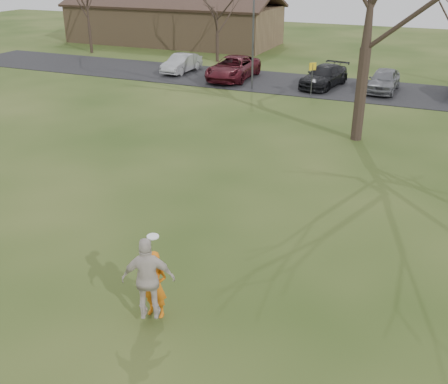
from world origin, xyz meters
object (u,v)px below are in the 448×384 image
(car_1, at_px, (182,63))
(car_2, at_px, (233,68))
(catching_play, at_px, (148,279))
(car_4, at_px, (384,80))
(car_3, at_px, (324,76))
(building, at_px, (173,22))
(lamp_post, at_px, (253,25))
(player_defender, at_px, (155,285))

(car_1, distance_m, car_2, 4.38)
(catching_play, bearing_deg, car_4, 86.03)
(car_4, height_order, catching_play, catching_play)
(catching_play, bearing_deg, car_3, 94.44)
(building, bearing_deg, car_2, -48.46)
(lamp_post, bearing_deg, player_defender, -75.10)
(car_1, relative_size, catching_play, 1.94)
(car_1, bearing_deg, player_defender, -61.07)
(car_3, distance_m, building, 22.36)
(player_defender, bearing_deg, lamp_post, 101.89)
(car_1, bearing_deg, lamp_post, -20.80)
(car_3, bearing_deg, player_defender, -75.62)
(player_defender, height_order, car_4, player_defender)
(car_4, bearing_deg, lamp_post, -160.40)
(catching_play, distance_m, lamp_post, 23.89)
(car_2, relative_size, car_4, 1.33)
(car_1, xyz_separation_m, catching_play, (12.63, -25.79, 0.52))
(car_3, relative_size, car_4, 1.13)
(car_4, relative_size, building, 0.20)
(car_3, bearing_deg, car_1, -172.37)
(lamp_post, bearing_deg, car_2, 135.17)
(building, bearing_deg, catching_play, -62.44)
(catching_play, bearing_deg, car_2, 108.25)
(car_2, relative_size, car_3, 1.18)
(building, relative_size, lamp_post, 3.29)
(car_3, relative_size, lamp_post, 0.75)
(car_2, relative_size, catching_play, 2.68)
(lamp_post, bearing_deg, catching_play, -75.20)
(car_3, distance_m, car_4, 3.74)
(car_2, bearing_deg, car_3, -0.01)
(car_2, bearing_deg, lamp_post, -46.52)
(player_defender, relative_size, car_4, 0.41)
(car_3, xyz_separation_m, lamp_post, (-4.09, -2.41, 3.25))
(car_1, relative_size, car_4, 0.96)
(car_2, xyz_separation_m, car_3, (6.33, 0.19, -0.09))
(car_2, xyz_separation_m, car_4, (10.07, 0.36, -0.06))
(car_4, relative_size, lamp_post, 0.66)
(car_4, bearing_deg, car_1, -179.70)
(car_2, height_order, building, building)
(player_defender, bearing_deg, building, 114.70)
(catching_play, height_order, building, building)
(player_defender, distance_m, car_3, 25.10)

